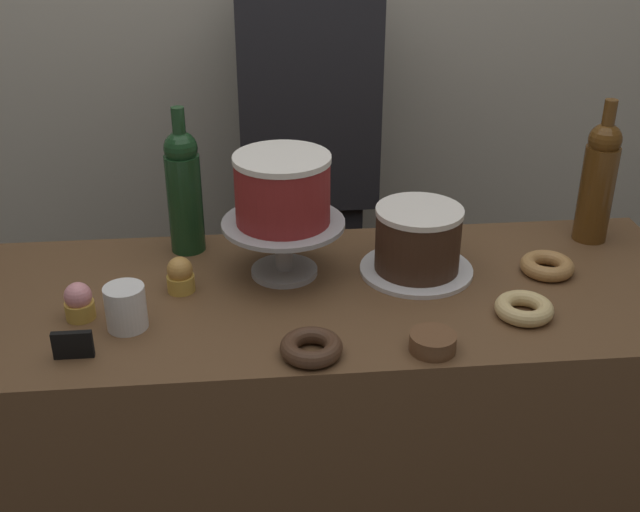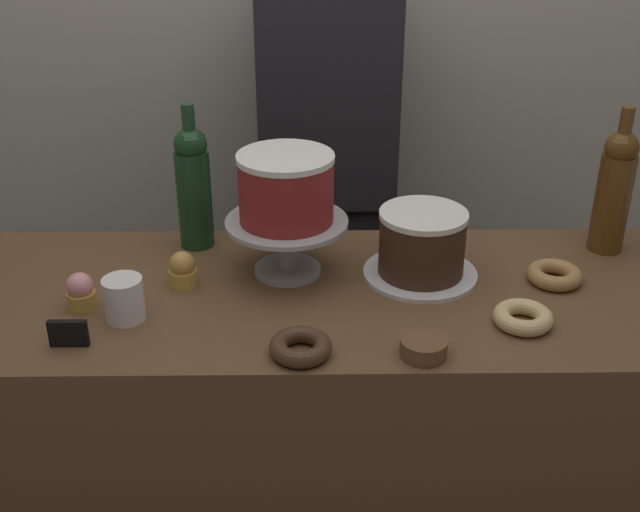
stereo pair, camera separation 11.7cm
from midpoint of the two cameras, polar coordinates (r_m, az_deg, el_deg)
back_wall at (r=2.30m, az=1.24°, el=16.86°), size 6.00×0.05×2.60m
display_counter at (r=1.88m, az=1.84°, el=-14.67°), size 1.56×0.57×0.91m
cake_stand_pedestal at (r=1.65m, az=-0.34°, el=1.37°), size 0.25×0.25×0.12m
white_layer_cake at (r=1.61m, az=-0.35°, el=4.85°), size 0.20×0.20×0.14m
silver_serving_platter at (r=1.69m, az=9.12°, el=-1.28°), size 0.24×0.24×0.01m
chocolate_round_cake at (r=1.66m, az=9.30°, el=0.93°), size 0.18×0.18×0.14m
wine_bottle_green at (r=1.76m, az=-7.14°, el=5.02°), size 0.08×0.08×0.33m
wine_bottle_amber at (r=1.86m, az=21.97°, el=4.44°), size 0.08×0.08×0.33m
cupcake_caramel at (r=1.64m, az=-7.75°, el=-1.03°), size 0.06×0.06×0.07m
cupcake_strawberry at (r=1.60m, az=-14.70°, el=-2.53°), size 0.06×0.06×0.07m
donut_maple at (r=1.73m, az=18.26°, el=-1.33°), size 0.11×0.11×0.03m
donut_glazed at (r=1.56m, az=16.38°, el=-4.26°), size 0.11×0.11×0.03m
donut_chocolate at (r=1.42m, az=0.99°, el=-6.54°), size 0.11×0.11×0.03m
cookie_stack at (r=1.43m, az=9.74°, el=-6.49°), size 0.08×0.08×0.03m
price_sign_chalkboard at (r=1.49m, az=-15.37°, el=-5.39°), size 0.07×0.01×0.05m
coffee_cup_ceramic at (r=1.54m, az=-11.70°, el=-3.07°), size 0.08×0.08×0.08m
barista_figure at (r=2.22m, az=2.06°, el=4.05°), size 0.36×0.22×1.60m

